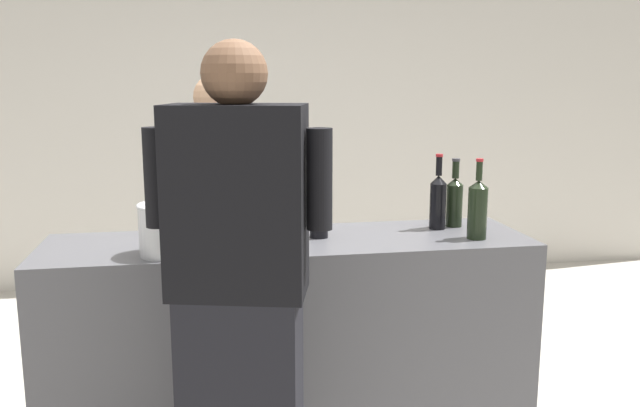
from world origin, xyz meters
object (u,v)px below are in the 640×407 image
object	(u,v)px
wine_bottle_0	(225,208)
wine_bottle_5	(319,209)
person_guest	(240,321)
wine_bottle_4	(438,200)
ice_bucket	(167,229)
person_server	(220,242)
wine_bottle_2	(248,211)
wine_bottle_1	(478,208)
wine_glass	(282,211)
wine_bottle_3	(455,200)

from	to	relation	value
wine_bottle_0	wine_bottle_5	xyz separation A→B (m)	(0.39, -0.11, 0.01)
wine_bottle_0	wine_bottle_5	size ratio (longest dim) A/B	1.01
person_guest	wine_bottle_4	bearing A→B (deg)	38.50
ice_bucket	person_server	distance (m)	0.80
wine_bottle_4	person_server	bearing A→B (deg)	152.87
wine_bottle_0	person_guest	bearing A→B (deg)	-88.76
wine_bottle_4	person_guest	distance (m)	1.21
wine_bottle_5	person_server	distance (m)	0.74
wine_bottle_2	person_guest	world-z (taller)	person_guest
wine_bottle_2	wine_bottle_4	bearing A→B (deg)	-0.11
wine_bottle_1	person_guest	world-z (taller)	person_guest
person_server	wine_bottle_1	bearing A→B (deg)	-33.50
wine_bottle_4	person_server	distance (m)	1.11
wine_bottle_0	person_guest	world-z (taller)	person_guest
person_guest	ice_bucket	bearing A→B (deg)	116.49
wine_glass	person_server	bearing A→B (deg)	110.92
wine_glass	person_guest	size ratio (longest dim) A/B	0.11
wine_bottle_4	ice_bucket	size ratio (longest dim) A/B	1.54
wine_bottle_1	wine_bottle_3	xyz separation A→B (m)	(-0.01, 0.24, -0.01)
wine_bottle_2	wine_bottle_0	bearing A→B (deg)	156.18
wine_bottle_5	person_guest	distance (m)	0.80
wine_bottle_3	person_guest	distance (m)	1.30
wine_bottle_2	wine_bottle_5	size ratio (longest dim) A/B	0.97
wine_bottle_0	ice_bucket	world-z (taller)	wine_bottle_0
wine_bottle_0	wine_bottle_2	bearing A→B (deg)	-23.82
wine_bottle_1	person_guest	distance (m)	1.18
wine_bottle_1	wine_bottle_2	bearing A→B (deg)	167.49
ice_bucket	person_guest	size ratio (longest dim) A/B	0.13
wine_bottle_3	ice_bucket	size ratio (longest dim) A/B	1.42
wine_bottle_3	wine_glass	xyz separation A→B (m)	(-0.81, -0.17, 0.01)
wine_bottle_5	ice_bucket	xyz separation A→B (m)	(-0.62, -0.18, -0.02)
wine_bottle_3	person_guest	xyz separation A→B (m)	(-1.02, -0.77, -0.22)
person_guest	wine_bottle_0	bearing A→B (deg)	91.24
wine_bottle_5	wine_bottle_4	bearing A→B (deg)	7.15
wine_bottle_2	ice_bucket	size ratio (longest dim) A/B	1.46
wine_glass	ice_bucket	world-z (taller)	ice_bucket
wine_bottle_3	wine_bottle_5	world-z (taller)	wine_bottle_5
wine_bottle_1	wine_bottle_3	distance (m)	0.24
wine_bottle_2	person_guest	xyz separation A→B (m)	(-0.08, -0.74, -0.21)
person_guest	wine_bottle_2	bearing A→B (deg)	83.88
wine_bottle_0	wine_bottle_1	bearing A→B (deg)	-13.61
wine_bottle_4	wine_bottle_5	bearing A→B (deg)	-172.85
person_server	person_guest	xyz separation A→B (m)	(0.03, -1.23, 0.04)
wine_glass	wine_bottle_1	bearing A→B (deg)	-4.95
wine_bottle_0	wine_glass	world-z (taller)	wine_bottle_0
wine_bottle_0	wine_bottle_5	world-z (taller)	wine_bottle_0
wine_bottle_4	person_guest	world-z (taller)	person_guest
wine_bottle_1	ice_bucket	distance (m)	1.27
person_guest	person_server	bearing A→B (deg)	91.41
wine_bottle_5	wine_glass	size ratio (longest dim) A/B	1.75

